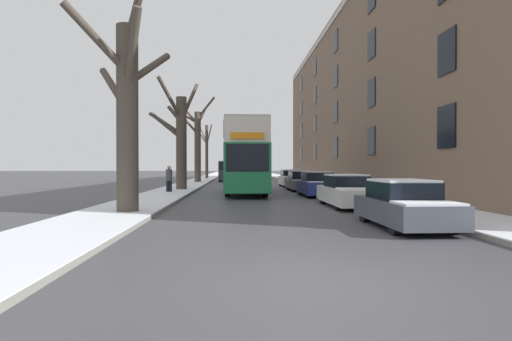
{
  "coord_description": "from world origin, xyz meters",
  "views": [
    {
      "loc": [
        -1.56,
        -5.91,
        1.74
      ],
      "look_at": [
        -0.49,
        14.82,
        1.54
      ],
      "focal_mm": 28.0,
      "sensor_mm": 36.0,
      "label": 1
    }
  ],
  "objects_px": {
    "parked_car_2": "(317,185)",
    "oncoming_van": "(228,170)",
    "bare_tree_left_0": "(127,106)",
    "parked_car_3": "(301,181)",
    "double_decker_bus": "(245,155)",
    "bare_tree_left_1": "(180,137)",
    "bare_tree_left_2": "(197,143)",
    "bare_tree_left_3": "(207,150)",
    "parked_car_1": "(347,192)",
    "parked_car_0": "(404,205)",
    "parked_car_4": "(290,179)",
    "pedestrian_left_sidewalk": "(169,178)"
  },
  "relations": [
    {
      "from": "bare_tree_left_2",
      "to": "parked_car_1",
      "type": "height_order",
      "value": "bare_tree_left_2"
    },
    {
      "from": "pedestrian_left_sidewalk",
      "to": "parked_car_0",
      "type": "bearing_deg",
      "value": -57.14
    },
    {
      "from": "bare_tree_left_0",
      "to": "double_decker_bus",
      "type": "relative_size",
      "value": 0.77
    },
    {
      "from": "parked_car_2",
      "to": "oncoming_van",
      "type": "xyz_separation_m",
      "value": [
        -5.77,
        24.77,
        0.62
      ]
    },
    {
      "from": "double_decker_bus",
      "to": "parked_car_0",
      "type": "xyz_separation_m",
      "value": [
        4.19,
        -15.19,
        -1.9
      ]
    },
    {
      "from": "bare_tree_left_1",
      "to": "pedestrian_left_sidewalk",
      "type": "height_order",
      "value": "bare_tree_left_1"
    },
    {
      "from": "bare_tree_left_3",
      "to": "oncoming_van",
      "type": "bearing_deg",
      "value": -67.72
    },
    {
      "from": "bare_tree_left_1",
      "to": "oncoming_van",
      "type": "distance_m",
      "value": 19.98
    },
    {
      "from": "double_decker_bus",
      "to": "parked_car_2",
      "type": "distance_m",
      "value": 5.54
    },
    {
      "from": "parked_car_2",
      "to": "double_decker_bus",
      "type": "bearing_deg",
      "value": 143.53
    },
    {
      "from": "bare_tree_left_3",
      "to": "double_decker_bus",
      "type": "xyz_separation_m",
      "value": [
        4.62,
        -29.1,
        -1.51
      ]
    },
    {
      "from": "bare_tree_left_1",
      "to": "oncoming_van",
      "type": "height_order",
      "value": "bare_tree_left_1"
    },
    {
      "from": "parked_car_3",
      "to": "oncoming_van",
      "type": "height_order",
      "value": "oncoming_van"
    },
    {
      "from": "bare_tree_left_2",
      "to": "oncoming_van",
      "type": "height_order",
      "value": "bare_tree_left_2"
    },
    {
      "from": "parked_car_2",
      "to": "parked_car_3",
      "type": "bearing_deg",
      "value": 90.0
    },
    {
      "from": "parked_car_4",
      "to": "bare_tree_left_0",
      "type": "bearing_deg",
      "value": -112.99
    },
    {
      "from": "bare_tree_left_2",
      "to": "oncoming_van",
      "type": "bearing_deg",
      "value": 62.88
    },
    {
      "from": "parked_car_2",
      "to": "oncoming_van",
      "type": "distance_m",
      "value": 25.44
    },
    {
      "from": "parked_car_0",
      "to": "parked_car_1",
      "type": "distance_m",
      "value": 5.86
    },
    {
      "from": "bare_tree_left_3",
      "to": "parked_car_3",
      "type": "bearing_deg",
      "value": -71.6
    },
    {
      "from": "bare_tree_left_1",
      "to": "double_decker_bus",
      "type": "xyz_separation_m",
      "value": [
        4.56,
        -2.07,
        -1.27
      ]
    },
    {
      "from": "bare_tree_left_3",
      "to": "bare_tree_left_1",
      "type": "bearing_deg",
      "value": -89.87
    },
    {
      "from": "double_decker_bus",
      "to": "pedestrian_left_sidewalk",
      "type": "bearing_deg",
      "value": -168.98
    },
    {
      "from": "bare_tree_left_0",
      "to": "parked_car_0",
      "type": "height_order",
      "value": "bare_tree_left_0"
    },
    {
      "from": "pedestrian_left_sidewalk",
      "to": "bare_tree_left_0",
      "type": "bearing_deg",
      "value": -87.59
    },
    {
      "from": "double_decker_bus",
      "to": "parked_car_4",
      "type": "xyz_separation_m",
      "value": [
        4.19,
        8.41,
        -1.85
      ]
    },
    {
      "from": "double_decker_bus",
      "to": "parked_car_0",
      "type": "relative_size",
      "value": 2.87
    },
    {
      "from": "bare_tree_left_1",
      "to": "parked_car_1",
      "type": "relative_size",
      "value": 1.74
    },
    {
      "from": "bare_tree_left_2",
      "to": "double_decker_bus",
      "type": "relative_size",
      "value": 0.8
    },
    {
      "from": "parked_car_4",
      "to": "parked_car_0",
      "type": "bearing_deg",
      "value": -90.0
    },
    {
      "from": "bare_tree_left_2",
      "to": "double_decker_bus",
      "type": "xyz_separation_m",
      "value": [
        4.61,
        -15.74,
        -1.73
      ]
    },
    {
      "from": "bare_tree_left_2",
      "to": "bare_tree_left_3",
      "type": "relative_size",
      "value": 1.2
    },
    {
      "from": "double_decker_bus",
      "to": "parked_car_2",
      "type": "height_order",
      "value": "double_decker_bus"
    },
    {
      "from": "parked_car_4",
      "to": "oncoming_van",
      "type": "distance_m",
      "value": 14.47
    },
    {
      "from": "parked_car_2",
      "to": "parked_car_4",
      "type": "distance_m",
      "value": 11.51
    },
    {
      "from": "parked_car_3",
      "to": "pedestrian_left_sidewalk",
      "type": "xyz_separation_m",
      "value": [
        -9.01,
        -3.55,
        0.33
      ]
    },
    {
      "from": "bare_tree_left_1",
      "to": "parked_car_3",
      "type": "distance_m",
      "value": 9.31
    },
    {
      "from": "bare_tree_left_0",
      "to": "parked_car_1",
      "type": "xyz_separation_m",
      "value": [
        8.65,
        2.66,
        -3.23
      ]
    },
    {
      "from": "parked_car_2",
      "to": "pedestrian_left_sidewalk",
      "type": "distance_m",
      "value": 9.27
    },
    {
      "from": "bare_tree_left_0",
      "to": "parked_car_1",
      "type": "height_order",
      "value": "bare_tree_left_0"
    },
    {
      "from": "bare_tree_left_1",
      "to": "pedestrian_left_sidewalk",
      "type": "relative_size",
      "value": 4.36
    },
    {
      "from": "bare_tree_left_1",
      "to": "bare_tree_left_0",
      "type": "bearing_deg",
      "value": -89.6
    },
    {
      "from": "bare_tree_left_0",
      "to": "parked_car_3",
      "type": "relative_size",
      "value": 1.95
    },
    {
      "from": "parked_car_1",
      "to": "parked_car_3",
      "type": "height_order",
      "value": "parked_car_3"
    },
    {
      "from": "bare_tree_left_0",
      "to": "parked_car_4",
      "type": "distance_m",
      "value": 22.39
    },
    {
      "from": "double_decker_bus",
      "to": "bare_tree_left_0",
      "type": "bearing_deg",
      "value": -110.42
    },
    {
      "from": "double_decker_bus",
      "to": "oncoming_van",
      "type": "height_order",
      "value": "double_decker_bus"
    },
    {
      "from": "parked_car_0",
      "to": "parked_car_2",
      "type": "xyz_separation_m",
      "value": [
        0.0,
        12.1,
        0.03
      ]
    },
    {
      "from": "bare_tree_left_1",
      "to": "parked_car_3",
      "type": "relative_size",
      "value": 1.77
    },
    {
      "from": "bare_tree_left_3",
      "to": "parked_car_0",
      "type": "height_order",
      "value": "bare_tree_left_3"
    }
  ]
}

